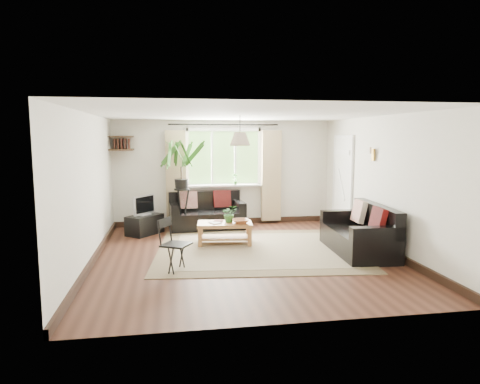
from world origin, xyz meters
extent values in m
plane|color=#321910|center=(0.00, 0.00, 0.00)|extent=(5.50, 5.50, 0.00)
plane|color=white|center=(0.00, 0.00, 2.40)|extent=(5.50, 5.50, 0.00)
cube|color=silver|center=(0.00, 2.75, 1.20)|extent=(5.00, 0.02, 2.40)
cube|color=silver|center=(0.00, -2.75, 1.20)|extent=(5.00, 0.02, 2.40)
cube|color=silver|center=(-2.50, 0.00, 1.20)|extent=(0.02, 5.50, 2.40)
cube|color=silver|center=(2.50, 0.00, 1.20)|extent=(0.02, 5.50, 2.40)
cube|color=#BBAF91|center=(0.31, 0.32, 0.01)|extent=(3.86, 3.40, 0.02)
cube|color=silver|center=(2.47, 1.70, 1.00)|extent=(0.06, 0.96, 2.06)
imported|color=#2D6327|center=(-0.13, 0.86, 0.58)|extent=(0.32, 0.28, 0.33)
imported|color=#985A34|center=(0.06, 0.70, 0.46)|extent=(0.34, 0.34, 0.08)
imported|color=silver|center=(-0.49, 0.76, 0.43)|extent=(0.25, 0.29, 0.02)
imported|color=#582923|center=(-0.41, 0.96, 0.43)|extent=(0.22, 0.26, 0.02)
cube|color=black|center=(-1.77, 1.93, 0.20)|extent=(0.81, 0.85, 0.41)
imported|color=#2D6023|center=(0.25, 2.63, 1.06)|extent=(0.14, 0.10, 0.27)
camera|label=1|loc=(-1.21, -7.05, 2.03)|focal=32.00mm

